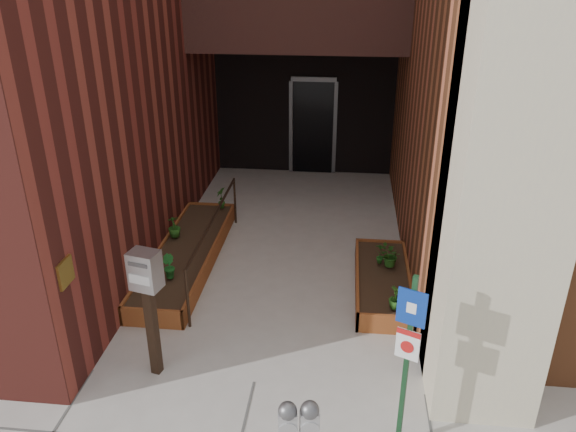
% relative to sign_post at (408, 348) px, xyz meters
% --- Properties ---
extents(ground, '(80.00, 80.00, 0.00)m').
position_rel_sign_post_xyz_m(ground, '(-1.62, 0.77, -1.24)').
color(ground, '#9E9991').
rests_on(ground, ground).
extents(planter_left, '(0.90, 3.60, 0.30)m').
position_rel_sign_post_xyz_m(planter_left, '(-3.17, 3.47, -1.11)').
color(planter_left, brown).
rests_on(planter_left, ground).
extents(planter_right, '(0.80, 2.20, 0.30)m').
position_rel_sign_post_xyz_m(planter_right, '(-0.02, 2.97, -1.11)').
color(planter_right, brown).
rests_on(planter_right, ground).
extents(handrail, '(0.04, 3.34, 0.90)m').
position_rel_sign_post_xyz_m(handrail, '(-2.67, 3.42, -0.50)').
color(handrail, black).
rests_on(handrail, ground).
extents(sign_post, '(0.26, 0.13, 2.02)m').
position_rel_sign_post_xyz_m(sign_post, '(0.00, 0.00, 0.00)').
color(sign_post, '#14381D').
rests_on(sign_post, ground).
extents(payment_dropbox, '(0.38, 0.31, 1.65)m').
position_rel_sign_post_xyz_m(payment_dropbox, '(-2.83, 0.83, -0.05)').
color(payment_dropbox, black).
rests_on(payment_dropbox, ground).
extents(shrub_left_a, '(0.37, 0.37, 0.36)m').
position_rel_sign_post_xyz_m(shrub_left_a, '(-3.47, 2.32, -0.77)').
color(shrub_left_a, '#1A5C20').
rests_on(shrub_left_a, planter_left).
extents(shrub_left_b, '(0.28, 0.28, 0.36)m').
position_rel_sign_post_xyz_m(shrub_left_b, '(-3.16, 2.52, -0.76)').
color(shrub_left_b, '#19591E').
rests_on(shrub_left_b, planter_left).
extents(shrub_left_c, '(0.28, 0.28, 0.37)m').
position_rel_sign_post_xyz_m(shrub_left_c, '(-3.46, 3.82, -0.76)').
color(shrub_left_c, '#235618').
rests_on(shrub_left_c, planter_left).
extents(shrub_left_d, '(0.26, 0.26, 0.41)m').
position_rel_sign_post_xyz_m(shrub_left_d, '(-2.93, 5.07, -0.74)').
color(shrub_left_d, '#255718').
rests_on(shrub_left_d, planter_left).
extents(shrub_right_a, '(0.19, 0.19, 0.32)m').
position_rel_sign_post_xyz_m(shrub_right_a, '(0.08, 2.07, -0.78)').
color(shrub_right_a, '#235718').
rests_on(shrub_right_a, planter_right).
extents(shrub_right_b, '(0.24, 0.24, 0.35)m').
position_rel_sign_post_xyz_m(shrub_right_b, '(-0.06, 3.27, -0.77)').
color(shrub_right_b, '#1A5518').
rests_on(shrub_right_b, planter_right).
extents(shrub_right_c, '(0.45, 0.45, 0.35)m').
position_rel_sign_post_xyz_m(shrub_right_c, '(0.08, 3.19, -0.77)').
color(shrub_right_c, '#225919').
rests_on(shrub_right_c, planter_right).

